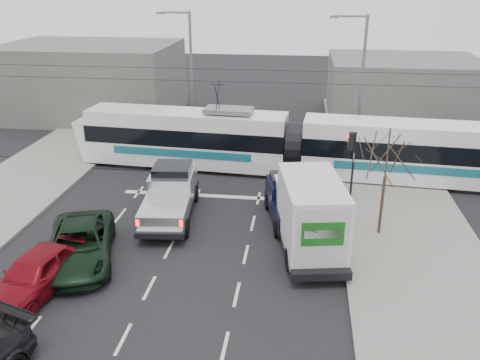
# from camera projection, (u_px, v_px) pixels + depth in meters

# --- Properties ---
(ground) EXTENTS (120.00, 120.00, 0.00)m
(ground) POSITION_uv_depth(u_px,v_px,m) (207.00, 252.00, 22.12)
(ground) COLOR black
(ground) RESTS_ON ground
(sidewalk_right) EXTENTS (6.00, 60.00, 0.15)m
(sidewalk_right) POSITION_uv_depth(u_px,v_px,m) (420.00, 264.00, 21.04)
(sidewalk_right) COLOR gray
(sidewalk_right) RESTS_ON ground
(rails) EXTENTS (60.00, 1.60, 0.03)m
(rails) POSITION_uv_depth(u_px,v_px,m) (237.00, 171.00, 31.32)
(rails) COLOR #33302D
(rails) RESTS_ON ground
(building_left) EXTENTS (14.00, 10.00, 6.00)m
(building_left) POSITION_uv_depth(u_px,v_px,m) (92.00, 80.00, 42.88)
(building_left) COLOR slate
(building_left) RESTS_ON ground
(building_right) EXTENTS (12.00, 10.00, 5.00)m
(building_right) POSITION_uv_depth(u_px,v_px,m) (403.00, 89.00, 41.88)
(building_right) COLOR slate
(building_right) RESTS_ON ground
(bare_tree) EXTENTS (2.40, 2.40, 5.00)m
(bare_tree) POSITION_uv_depth(u_px,v_px,m) (387.00, 158.00, 22.12)
(bare_tree) COLOR #47382B
(bare_tree) RESTS_ON ground
(traffic_signal) EXTENTS (0.44, 0.44, 3.60)m
(traffic_signal) POSITION_uv_depth(u_px,v_px,m) (352.00, 151.00, 26.32)
(traffic_signal) COLOR black
(traffic_signal) RESTS_ON ground
(street_lamp_near) EXTENTS (2.38, 0.25, 9.00)m
(street_lamp_near) POSITION_uv_depth(u_px,v_px,m) (359.00, 79.00, 32.24)
(street_lamp_near) COLOR slate
(street_lamp_near) RESTS_ON ground
(street_lamp_far) EXTENTS (2.38, 0.25, 9.00)m
(street_lamp_far) POSITION_uv_depth(u_px,v_px,m) (189.00, 69.00, 35.42)
(street_lamp_far) COLOR slate
(street_lamp_far) RESTS_ON ground
(catenary) EXTENTS (60.00, 0.20, 7.00)m
(catenary) POSITION_uv_depth(u_px,v_px,m) (237.00, 109.00, 29.87)
(catenary) COLOR black
(catenary) RESTS_ON ground
(tram) EXTENTS (25.89, 4.59, 5.26)m
(tram) POSITION_uv_depth(u_px,v_px,m) (294.00, 144.00, 30.19)
(tram) COLOR white
(tram) RESTS_ON ground
(silver_pickup) EXTENTS (2.79, 6.55, 2.31)m
(silver_pickup) POSITION_uv_depth(u_px,v_px,m) (171.00, 193.00, 25.25)
(silver_pickup) COLOR black
(silver_pickup) RESTS_ON ground
(box_truck) EXTENTS (3.47, 7.09, 3.39)m
(box_truck) POSITION_uv_depth(u_px,v_px,m) (309.00, 213.00, 21.87)
(box_truck) COLOR black
(box_truck) RESTS_ON ground
(navy_pickup) EXTENTS (2.76, 5.13, 2.05)m
(navy_pickup) POSITION_uv_depth(u_px,v_px,m) (288.00, 200.00, 24.81)
(navy_pickup) COLOR black
(navy_pickup) RESTS_ON ground
(green_car) EXTENTS (4.23, 6.22, 1.58)m
(green_car) POSITION_uv_depth(u_px,v_px,m) (80.00, 245.00, 21.09)
(green_car) COLOR black
(green_car) RESTS_ON ground
(red_car) EXTENTS (2.73, 5.04, 1.63)m
(red_car) POSITION_uv_depth(u_px,v_px,m) (36.00, 273.00, 19.05)
(red_car) COLOR maroon
(red_car) RESTS_ON ground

